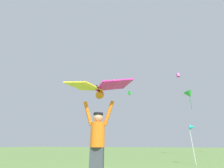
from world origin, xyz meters
The scene contains 6 objects.
kite_flyer_person centered at (-0.07, -0.22, 0.94)m, with size 0.81×0.40×1.92m.
held_stunt_kite centered at (-0.05, -0.29, 2.27)m, with size 1.81×1.13×0.41m.
distant_kite_green_low_left centered at (4.26, 12.71, 5.66)m, with size 1.23×1.10×1.97m.
distant_kite_magenta_far_center centered at (6.02, 31.64, 16.15)m, with size 0.67×0.86×1.01m.
distant_kite_green_low_right centered at (-5.67, 31.05, 12.78)m, with size 0.81×0.81×0.99m.
marker_flag centered at (2.77, 5.01, 1.58)m, with size 0.30×0.24×1.82m.
Camera 1 is at (1.47, -3.67, 0.87)m, focal length 24.02 mm.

